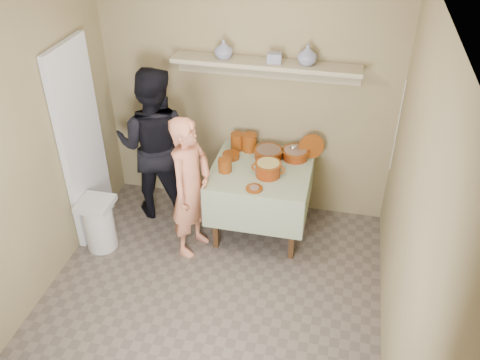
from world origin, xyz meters
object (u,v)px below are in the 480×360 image
(serving_table, at_px, (261,178))
(cazuela_rice, at_px, (268,168))
(person_cook, at_px, (191,188))
(person_helper, at_px, (154,144))
(trash_bin, at_px, (99,224))

(serving_table, bearing_deg, cazuela_rice, -55.51)
(person_cook, height_order, serving_table, person_cook)
(person_cook, xyz_separation_m, person_helper, (-0.54, 0.52, 0.11))
(cazuela_rice, xyz_separation_m, trash_bin, (-1.59, -0.51, -0.56))
(person_helper, xyz_separation_m, serving_table, (1.14, -0.09, -0.19))
(person_helper, relative_size, cazuela_rice, 5.05)
(trash_bin, bearing_deg, serving_table, 22.51)
(serving_table, bearing_deg, person_cook, -144.37)
(person_helper, height_order, cazuela_rice, person_helper)
(serving_table, bearing_deg, person_helper, 175.29)
(person_helper, height_order, serving_table, person_helper)
(cazuela_rice, relative_size, trash_bin, 0.59)
(person_cook, xyz_separation_m, cazuela_rice, (0.68, 0.31, 0.12))
(person_helper, bearing_deg, cazuela_rice, 165.74)
(person_helper, distance_m, trash_bin, 0.98)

